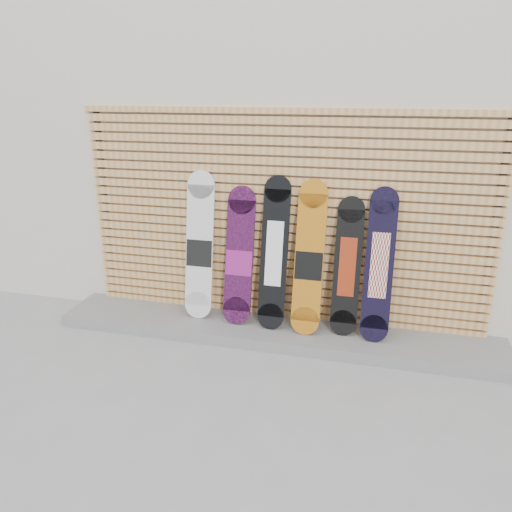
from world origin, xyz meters
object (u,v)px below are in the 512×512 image
(snowboard_1, at_px, (239,257))
(snowboard_3, at_px, (309,259))
(snowboard_2, at_px, (274,254))
(snowboard_4, at_px, (347,267))
(snowboard_5, at_px, (379,265))
(snowboard_0, at_px, (200,247))

(snowboard_1, bearing_deg, snowboard_3, -2.12)
(snowboard_1, distance_m, snowboard_2, 0.38)
(snowboard_2, bearing_deg, snowboard_4, 1.88)
(snowboard_3, bearing_deg, snowboard_1, 177.88)
(snowboard_2, distance_m, snowboard_5, 1.04)
(snowboard_0, xyz_separation_m, snowboard_4, (1.54, -0.01, -0.08))
(snowboard_1, bearing_deg, snowboard_2, -1.31)
(snowboard_4, bearing_deg, snowboard_3, -173.48)
(snowboard_1, relative_size, snowboard_4, 1.04)
(snowboard_2, height_order, snowboard_3, snowboard_2)
(snowboard_0, distance_m, snowboard_1, 0.45)
(snowboard_3, bearing_deg, snowboard_5, 0.94)
(snowboard_0, height_order, snowboard_1, snowboard_0)
(snowboard_2, bearing_deg, snowboard_1, 178.69)
(snowboard_5, bearing_deg, snowboard_1, 179.35)
(snowboard_1, bearing_deg, snowboard_4, 0.81)
(snowboard_3, bearing_deg, snowboard_4, 6.52)
(snowboard_2, xyz_separation_m, snowboard_3, (0.36, -0.02, -0.02))
(snowboard_3, distance_m, snowboard_4, 0.38)
(snowboard_0, height_order, snowboard_3, snowboard_0)
(snowboard_2, bearing_deg, snowboard_3, -2.97)
(snowboard_2, bearing_deg, snowboard_5, -0.41)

